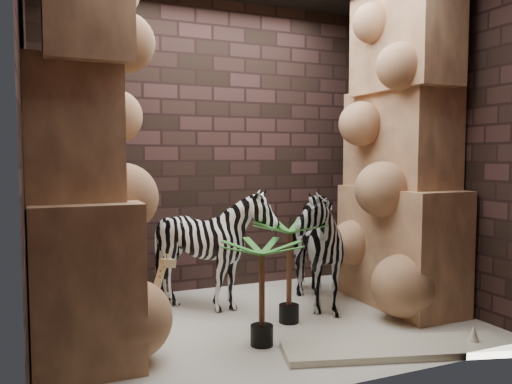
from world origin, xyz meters
name	(u,v)px	position (x,y,z in m)	size (l,w,h in m)	color
floor	(261,323)	(0.00, 0.00, 0.00)	(3.50, 3.50, 0.00)	beige
wall_back	(213,146)	(0.00, 1.25, 1.50)	(3.50, 3.50, 0.00)	#37211F
wall_front	(346,139)	(0.00, -1.25, 1.50)	(3.50, 3.50, 0.00)	#37211F
wall_left	(25,141)	(-1.75, 0.00, 1.50)	(3.00, 3.00, 0.00)	#37211F
wall_right	(430,145)	(1.75, 0.00, 1.50)	(3.00, 3.00, 0.00)	#37211F
rock_pillar_left	(80,141)	(-1.40, 0.00, 1.50)	(0.68, 1.30, 3.00)	tan
rock_pillar_right	(402,145)	(1.42, 0.00, 1.50)	(0.58, 1.25, 3.00)	tan
zebra_right	(306,236)	(0.60, 0.32, 0.65)	(0.60, 1.11, 1.31)	white
zebra_left	(213,254)	(-0.24, 0.53, 0.51)	(0.90, 1.12, 1.01)	white
giraffe_toy	(139,305)	(-1.05, -0.25, 0.35)	(0.36, 0.12, 0.70)	#E3C787
palm_front	(289,272)	(0.23, -0.07, 0.43)	(0.36, 0.36, 0.86)	#246B2A
palm_back	(262,293)	(-0.19, -0.45, 0.39)	(0.36, 0.36, 0.78)	#246B2A
surfboard	(398,348)	(0.66, -0.94, 0.03)	(1.65, 0.40, 0.05)	beige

